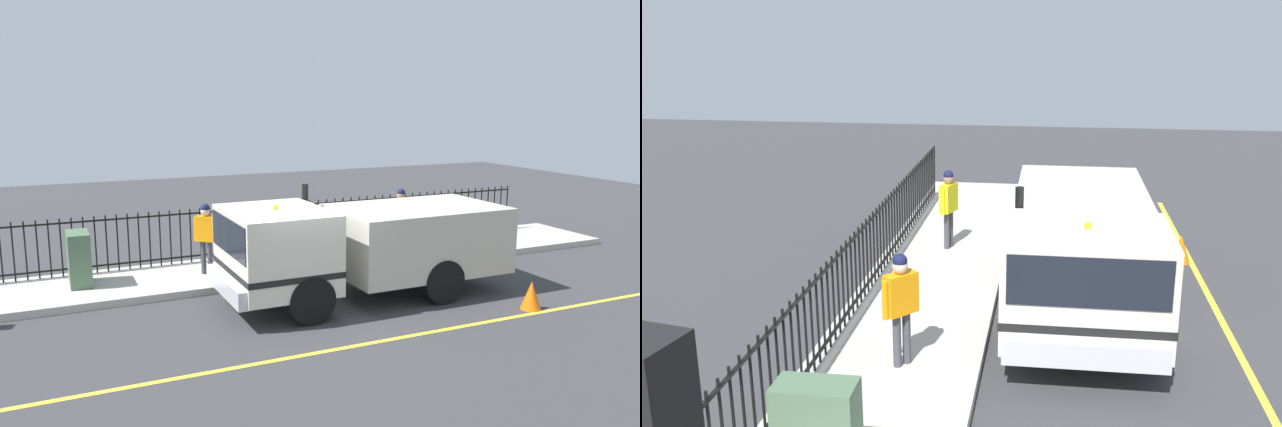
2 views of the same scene
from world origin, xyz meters
The scene contains 9 objects.
ground_plane centered at (0.00, 0.00, 0.00)m, with size 45.48×45.48×0.00m, color #38383A.
sidewalk_slab centered at (3.15, 0.00, 0.08)m, with size 2.59×20.67×0.17m, color #B7B2A8.
lane_marking centered at (-2.07, 0.00, 0.00)m, with size 0.12×18.60×0.01m, color yellow.
work_truck centered at (0.37, -1.25, 1.25)m, with size 2.48×6.40×2.43m.
worker_standing centered at (2.99, 1.30, 1.21)m, with size 0.48×0.50×1.70m.
pedestrian_distant centered at (3.11, -4.14, 1.22)m, with size 0.36×0.61×1.72m.
iron_fence centered at (4.20, 0.00, 0.87)m, with size 0.04×17.61×1.39m.
utility_cabinet centered at (3.30, 4.13, 0.78)m, with size 0.88×0.47×1.21m, color #4C6B4C.
traffic_cone centered at (-1.83, -4.28, 0.30)m, with size 0.42×0.42×0.60m, color orange.
Camera 1 is at (-11.43, 4.91, 4.36)m, focal length 35.50 mm.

